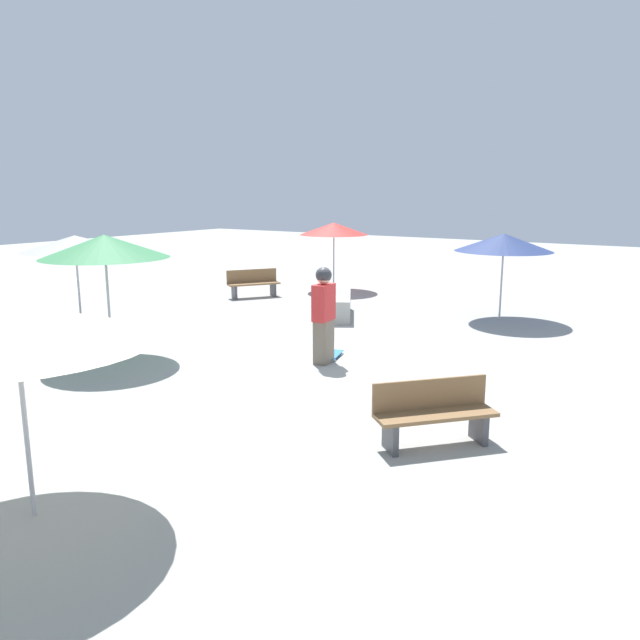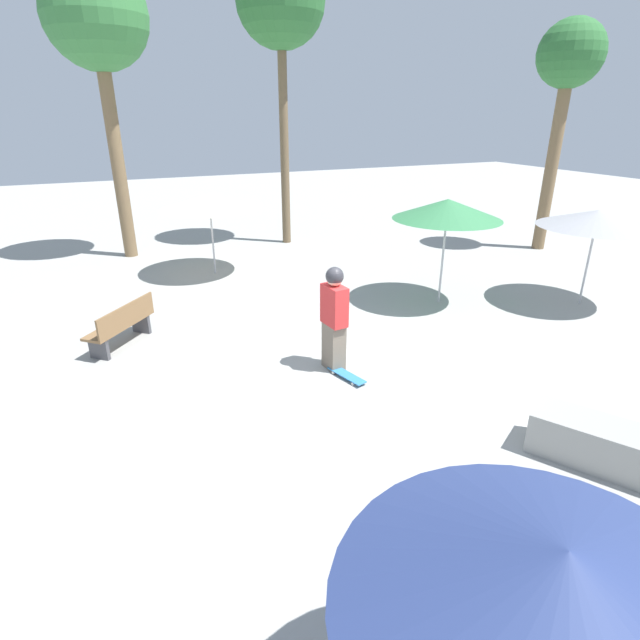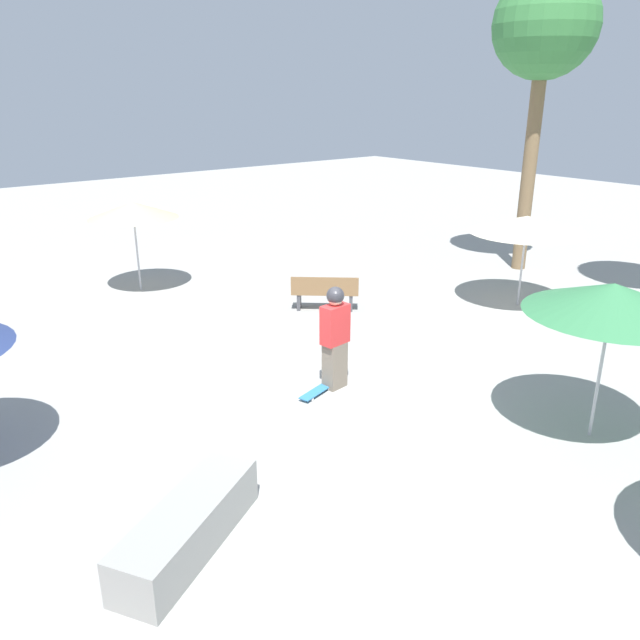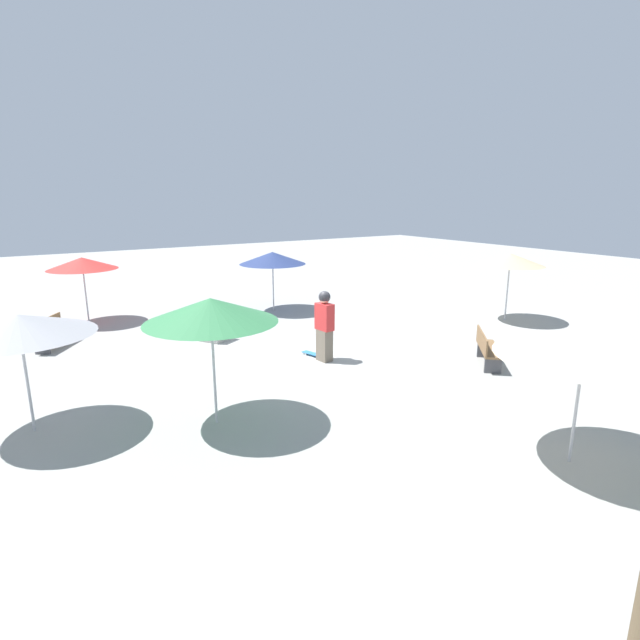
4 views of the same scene
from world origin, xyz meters
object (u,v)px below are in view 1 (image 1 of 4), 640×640
object	(u,v)px
concrete_ledge	(338,306)
shade_umbrella_grey	(75,243)
shade_umbrella_red	(334,229)
bench_near	(253,283)
shade_umbrella_cream	(15,324)
bench_far	(434,413)
skateboard	(334,355)
shade_umbrella_green	(105,246)
shade_umbrella_navy	(504,242)
skater_main	(324,312)

from	to	relation	value
concrete_ledge	shade_umbrella_grey	xyz separation A→B (m)	(4.58, 4.48, 1.73)
shade_umbrella_grey	shade_umbrella_red	bearing A→B (deg)	-104.46
bench_near	shade_umbrella_cream	xyz separation A→B (m)	(-6.51, 11.57, 1.58)
concrete_ledge	shade_umbrella_red	xyz separation A→B (m)	(2.46, -3.74, 1.73)
bench_far	shade_umbrella_red	world-z (taller)	shade_umbrella_red
skateboard	bench_near	bearing A→B (deg)	35.65
skateboard	shade_umbrella_red	world-z (taller)	shade_umbrella_red
skateboard	shade_umbrella_green	world-z (taller)	shade_umbrella_green
concrete_ledge	shade_umbrella_cream	distance (m)	10.91
shade_umbrella_navy	shade_umbrella_red	world-z (taller)	shade_umbrella_red
shade_umbrella_cream	shade_umbrella_red	xyz separation A→B (m)	(5.20, -14.16, 0.02)
shade_umbrella_green	shade_umbrella_navy	bearing A→B (deg)	-123.94
skateboard	shade_umbrella_green	xyz separation A→B (m)	(3.70, 2.40, 2.15)
bench_far	shade_umbrella_cream	xyz separation A→B (m)	(2.70, 3.93, 1.58)
skater_main	bench_near	distance (m)	7.85
shade_umbrella_red	shade_umbrella_grey	world-z (taller)	shade_umbrella_red
bench_near	shade_umbrella_green	xyz separation A→B (m)	(-2.17, 7.10, 1.78)
shade_umbrella_cream	bench_far	bearing A→B (deg)	-124.55
skateboard	shade_umbrella_green	bearing A→B (deg)	107.31
shade_umbrella_navy	shade_umbrella_cream	size ratio (longest dim) A/B	0.90
bench_near	shade_umbrella_red	size ratio (longest dim) A/B	0.70
bench_far	shade_umbrella_navy	bearing A→B (deg)	-126.41
shade_umbrella_red	shade_umbrella_green	bearing A→B (deg)	95.03
skater_main	skateboard	world-z (taller)	skater_main
shade_umbrella_red	shade_umbrella_grey	xyz separation A→B (m)	(2.12, 8.22, 0.00)
shade_umbrella_cream	concrete_ledge	bearing A→B (deg)	-75.30
bench_far	shade_umbrella_green	bearing A→B (deg)	-52.56
shade_umbrella_navy	bench_near	bearing A→B (deg)	5.90
shade_umbrella_cream	skateboard	bearing A→B (deg)	-84.62
shade_umbrella_green	skater_main	bearing A→B (deg)	-152.29
shade_umbrella_navy	shade_umbrella_red	distance (m)	6.41
shade_umbrella_grey	shade_umbrella_cream	bearing A→B (deg)	140.91
skateboard	bench_far	world-z (taller)	bench_far
shade_umbrella_green	shade_umbrella_cream	xyz separation A→B (m)	(-4.34, 4.47, -0.20)
skater_main	shade_umbrella_cream	bearing A→B (deg)	179.09
shade_umbrella_navy	shade_umbrella_red	xyz separation A→B (m)	(6.15, -1.82, 0.04)
skater_main	shade_umbrella_navy	size ratio (longest dim) A/B	0.76
shade_umbrella_green	shade_umbrella_cream	distance (m)	6.23
concrete_ledge	skateboard	bearing A→B (deg)	120.43
bench_near	shade_umbrella_green	distance (m)	7.63
skateboard	shade_umbrella_navy	world-z (taller)	shade_umbrella_navy
shade_umbrella_navy	shade_umbrella_green	bearing A→B (deg)	56.06
skater_main	shade_umbrella_green	size ratio (longest dim) A/B	0.76
bench_near	shade_umbrella_cream	bearing A→B (deg)	63.05
bench_near	shade_umbrella_grey	xyz separation A→B (m)	(0.80, 5.62, 1.60)
skateboard	bench_far	size ratio (longest dim) A/B	0.55
skater_main	bench_near	size ratio (longest dim) A/B	1.18
shade_umbrella_red	shade_umbrella_cream	bearing A→B (deg)	110.16
bench_far	shade_umbrella_cream	world-z (taller)	shade_umbrella_cream
bench_near	shade_umbrella_green	world-z (taller)	shade_umbrella_green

